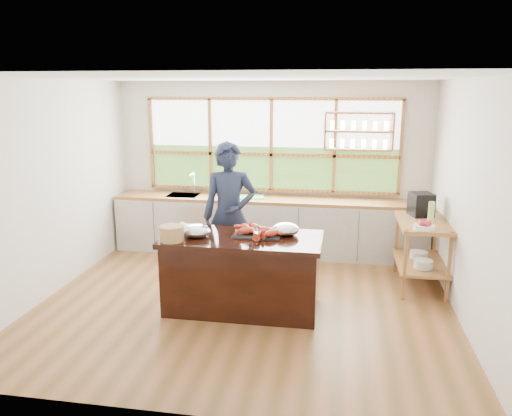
% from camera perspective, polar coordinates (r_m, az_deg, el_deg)
% --- Properties ---
extents(ground_plane, '(5.00, 5.00, 0.00)m').
position_cam_1_polar(ground_plane, '(6.31, -1.17, -10.65)').
color(ground_plane, '#975A34').
extents(room_shell, '(5.02, 4.52, 2.71)m').
position_cam_1_polar(room_shell, '(6.31, -0.16, 5.96)').
color(room_shell, silver).
rests_on(room_shell, ground_plane).
extents(back_counter, '(4.90, 0.63, 0.90)m').
position_cam_1_polar(back_counter, '(7.96, 1.29, -1.99)').
color(back_counter, beige).
rests_on(back_counter, ground_plane).
extents(right_shelf_unit, '(0.62, 1.10, 0.90)m').
position_cam_1_polar(right_shelf_unit, '(6.92, 18.41, -3.79)').
color(right_shelf_unit, '#A16C2B').
rests_on(right_shelf_unit, ground_plane).
extents(island, '(1.85, 0.90, 0.90)m').
position_cam_1_polar(island, '(5.95, -1.56, -7.43)').
color(island, black).
rests_on(island, ground_plane).
extents(cook, '(0.78, 0.60, 1.92)m').
position_cam_1_polar(cook, '(6.53, -3.03, -0.87)').
color(cook, '#1B2238').
rests_on(cook, ground_plane).
extents(potted_plant, '(0.13, 0.09, 0.24)m').
position_cam_1_polar(potted_plant, '(8.06, -5.02, 2.31)').
color(potted_plant, slate).
rests_on(potted_plant, back_counter).
extents(cutting_board, '(0.45, 0.37, 0.01)m').
position_cam_1_polar(cutting_board, '(7.89, -0.54, 1.27)').
color(cutting_board, '#57CB4B').
rests_on(cutting_board, back_counter).
extents(espresso_machine, '(0.35, 0.36, 0.31)m').
position_cam_1_polar(espresso_machine, '(7.09, 18.34, 0.39)').
color(espresso_machine, black).
rests_on(espresso_machine, right_shelf_unit).
extents(wine_bottle, '(0.08, 0.08, 0.31)m').
position_cam_1_polar(wine_bottle, '(6.62, 19.37, -0.61)').
color(wine_bottle, '#A3C95C').
rests_on(wine_bottle, right_shelf_unit).
extents(fruit_bowl, '(0.26, 0.26, 0.11)m').
position_cam_1_polar(fruit_bowl, '(6.46, 18.69, -1.93)').
color(fruit_bowl, silver).
rests_on(fruit_bowl, right_shelf_unit).
extents(slate_board, '(0.55, 0.40, 0.02)m').
position_cam_1_polar(slate_board, '(5.87, 0.17, -3.02)').
color(slate_board, black).
rests_on(slate_board, island).
extents(lobster_pile, '(0.55, 0.48, 0.08)m').
position_cam_1_polar(lobster_pile, '(5.85, 0.07, -2.59)').
color(lobster_pile, red).
rests_on(lobster_pile, slate_board).
extents(mixing_bowl_left, '(0.32, 0.32, 0.15)m').
position_cam_1_polar(mixing_bowl_left, '(5.84, -6.78, -2.63)').
color(mixing_bowl_left, silver).
rests_on(mixing_bowl_left, island).
extents(mixing_bowl_right, '(0.32, 0.32, 0.15)m').
position_cam_1_polar(mixing_bowl_right, '(5.88, 3.43, -2.45)').
color(mixing_bowl_right, silver).
rests_on(mixing_bowl_right, island).
extents(wine_glass, '(0.08, 0.08, 0.22)m').
position_cam_1_polar(wine_glass, '(5.48, 0.13, -2.58)').
color(wine_glass, white).
rests_on(wine_glass, island).
extents(wicker_basket, '(0.27, 0.27, 0.17)m').
position_cam_1_polar(wicker_basket, '(5.71, -9.59, -2.88)').
color(wicker_basket, tan).
rests_on(wicker_basket, island).
extents(parchment_roll, '(0.20, 0.31, 0.08)m').
position_cam_1_polar(parchment_roll, '(6.08, -8.27, -2.28)').
color(parchment_roll, silver).
rests_on(parchment_roll, island).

